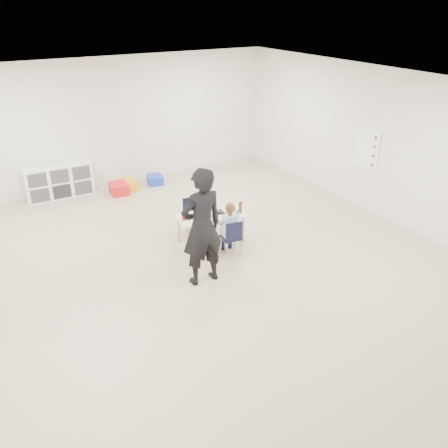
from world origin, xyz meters
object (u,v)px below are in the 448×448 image
cubby_shelf (59,181)px  adult (202,227)px  table (211,228)px  child (231,227)px  chair_near (231,237)px

cubby_shelf → adult: adult is taller
table → adult: size_ratio=0.67×
child → cubby_shelf: 4.44m
chair_near → adult: 1.11m
table → chair_near: 0.53m
table → child: 0.58m
child → adult: 1.02m
chair_near → child: 0.18m
child → chair_near: bearing=0.0°
table → cubby_shelf: (-1.78, 3.50, 0.08)m
chair_near → adult: (-0.80, -0.50, 0.59)m
chair_near → cubby_shelf: (-1.87, 4.02, 0.03)m
table → cubby_shelf: bearing=124.4°
chair_near → cubby_shelf: bearing=122.3°
cubby_shelf → child: bearing=-65.1°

